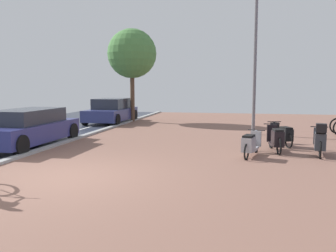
% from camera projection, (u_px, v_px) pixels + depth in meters
% --- Properties ---
extents(ground, '(21.00, 40.00, 0.13)m').
position_uv_depth(ground, '(127.00, 182.00, 7.83)').
color(ground, '#2C313D').
extents(scooter_near, '(0.79, 1.64, 0.80)m').
position_uv_depth(scooter_near, '(283.00, 135.00, 12.36)').
color(scooter_near, black).
rests_on(scooter_near, ground).
extents(scooter_mid, '(0.62, 1.81, 1.03)m').
position_uv_depth(scooter_mid, '(320.00, 140.00, 10.53)').
color(scooter_mid, black).
rests_on(scooter_mid, ground).
extents(scooter_far, '(0.54, 1.76, 0.85)m').
position_uv_depth(scooter_far, '(276.00, 139.00, 11.14)').
color(scooter_far, black).
rests_on(scooter_far, ground).
extents(scooter_extra, '(0.72, 1.70, 0.74)m').
position_uv_depth(scooter_extra, '(250.00, 144.00, 10.42)').
color(scooter_extra, black).
rests_on(scooter_extra, ground).
extents(parked_car_near, '(1.83, 4.36, 1.26)m').
position_uv_depth(parked_car_near, '(28.00, 128.00, 12.35)').
color(parked_car_near, navy).
rests_on(parked_car_near, ground).
extents(parked_car_far, '(1.96, 4.19, 1.35)m').
position_uv_depth(parked_car_far, '(111.00, 111.00, 20.17)').
color(parked_car_far, navy).
rests_on(parked_car_far, ground).
extents(lamp_post, '(0.20, 0.52, 6.07)m').
position_uv_depth(lamp_post, '(255.00, 55.00, 14.94)').
color(lamp_post, slate).
rests_on(lamp_post, ground).
extents(street_tree, '(2.80, 2.80, 5.29)m').
position_uv_depth(street_tree, '(132.00, 54.00, 20.42)').
color(street_tree, brown).
rests_on(street_tree, ground).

